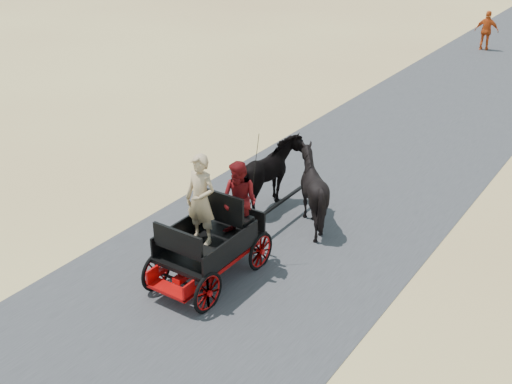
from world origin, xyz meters
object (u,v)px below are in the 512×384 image
Objects in this scene: horse_right at (312,189)px; pedestrian at (487,31)px; carriage at (210,261)px; horse_left at (270,177)px.

pedestrian is (-1.50, 18.20, 0.01)m from horse_right.
carriage is 3.09m from horse_left.
horse_right is (0.55, 3.00, 0.49)m from carriage.
horse_right reaches higher than horse_left.
horse_right is at bearing -180.00° from horse_left.
pedestrian reaches higher than horse_left.
carriage is 1.39× the size of pedestrian.
horse_left is at bearing 100.39° from carriage.
horse_left is 1.16× the size of pedestrian.
horse_left is 1.18× the size of horse_right.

